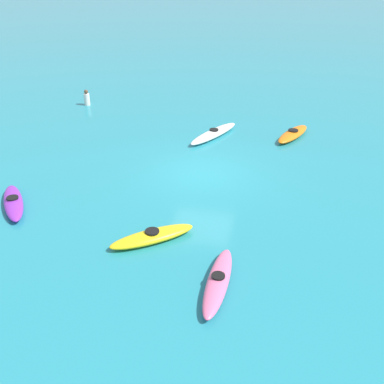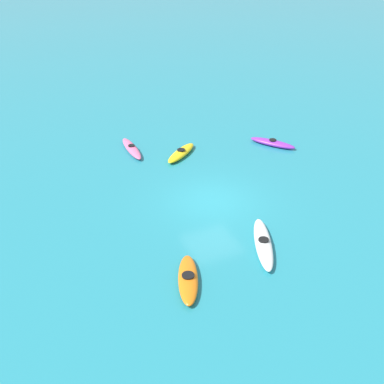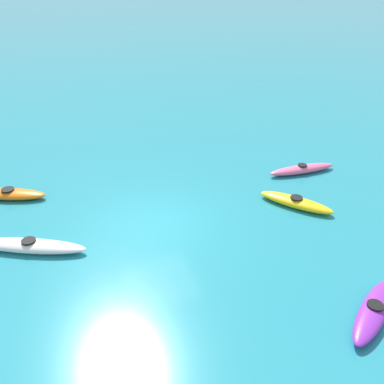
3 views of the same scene
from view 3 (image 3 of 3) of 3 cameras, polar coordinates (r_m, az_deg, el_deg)
ground_plane at (r=14.12m, az=-4.76°, el=-4.15°), size 600.00×600.00×0.00m
kayak_purple at (r=11.57m, az=23.42°, el=-14.55°), size 2.57×2.02×0.37m
kayak_white at (r=13.63m, az=-21.15°, el=-6.80°), size 3.43×2.11×0.37m
kayak_orange at (r=16.83m, az=-23.59°, el=-0.24°), size 2.81×1.77×0.37m
kayak_yellow at (r=15.35m, az=13.91°, el=-1.34°), size 2.17×2.54×0.37m
kayak_pink at (r=17.86m, az=14.67°, el=3.01°), size 2.91×0.66×0.37m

